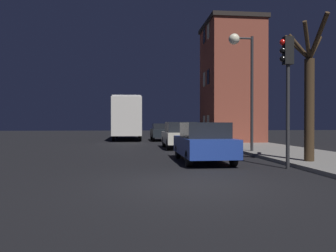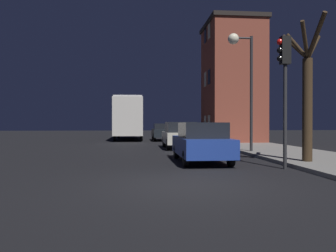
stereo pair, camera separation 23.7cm
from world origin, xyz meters
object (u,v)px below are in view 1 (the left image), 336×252
object	(u,v)px
bus	(128,115)
car_near_lane	(203,142)
traffic_light	(287,74)
car_far_lane	(162,131)
car_mid_lane	(180,135)
streetlamp	(242,62)
bare_tree	(309,95)

from	to	relation	value
bus	car_near_lane	world-z (taller)	bus
bus	car_near_lane	size ratio (longest dim) A/B	2.19
traffic_light	car_far_lane	xyz separation A→B (m)	(-2.51, 17.92, -2.30)
traffic_light	car_mid_lane	bearing A→B (deg)	103.94
traffic_light	bus	size ratio (longest dim) A/B	0.47
car_near_lane	traffic_light	bearing A→B (deg)	-42.78
car_mid_lane	streetlamp	bearing A→B (deg)	-56.19
streetlamp	traffic_light	xyz separation A→B (m)	(-0.27, -5.25, -1.39)
streetlamp	car_near_lane	bearing A→B (deg)	-129.67
streetlamp	car_mid_lane	distance (m)	5.80
traffic_light	car_far_lane	bearing A→B (deg)	97.99
traffic_light	car_mid_lane	size ratio (longest dim) A/B	1.09
bus	car_mid_lane	size ratio (longest dim) A/B	2.31
traffic_light	bare_tree	xyz separation A→B (m)	(1.26, 0.88, -0.58)
car_near_lane	car_far_lane	world-z (taller)	car_near_lane
car_mid_lane	bus	bearing A→B (deg)	106.29
bus	car_far_lane	distance (m)	4.02
streetlamp	bare_tree	xyz separation A→B (m)	(0.99, -4.37, -1.97)
car_far_lane	bus	bearing A→B (deg)	142.76
bus	car_mid_lane	distance (m)	11.75
traffic_light	bus	bearing A→B (deg)	105.25
bus	car_far_lane	bearing A→B (deg)	-37.24
bare_tree	car_mid_lane	size ratio (longest dim) A/B	1.26
car_far_lane	bare_tree	bearing A→B (deg)	-77.50
car_near_lane	car_mid_lane	distance (m)	6.85
streetlamp	bus	xyz separation A→B (m)	(-5.77, 14.93, -2.26)
bus	bare_tree	bearing A→B (deg)	-70.69
car_near_lane	car_mid_lane	world-z (taller)	car_mid_lane
traffic_light	bus	world-z (taller)	traffic_light
streetlamp	traffic_light	world-z (taller)	streetlamp
bus	car_mid_lane	bearing A→B (deg)	-73.71
streetlamp	bare_tree	bearing A→B (deg)	-77.21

